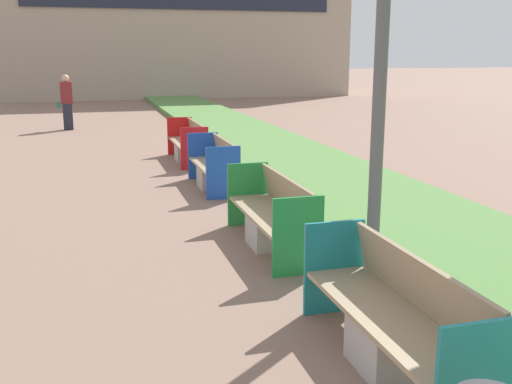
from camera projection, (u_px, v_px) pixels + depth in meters
planter_grass_strip at (357, 193)px, 10.66m from camera, size 2.80×120.00×0.18m
building_backdrop at (173, 12)px, 35.49m from camera, size 19.58×7.73×9.72m
bench_teal_frame at (394, 325)px, 4.86m from camera, size 0.65×2.33×0.94m
bench_green_frame at (272, 219)px, 7.94m from camera, size 0.65×2.25×0.94m
bench_blue_frame at (214, 169)px, 11.40m from camera, size 0.65×1.92×0.94m
bench_red_frame at (188, 146)px, 14.18m from camera, size 0.65×2.17×0.94m
pedestrian_walking at (67, 102)px, 19.81m from camera, size 0.53×0.24×1.82m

